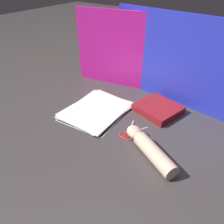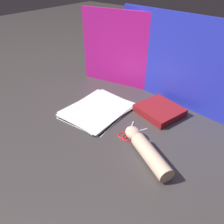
% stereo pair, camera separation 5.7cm
% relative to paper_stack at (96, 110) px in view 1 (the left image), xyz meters
% --- Properties ---
extents(ground_plane, '(6.00, 6.00, 0.00)m').
position_rel_paper_stack_xyz_m(ground_plane, '(0.10, -0.04, -0.01)').
color(ground_plane, '#3D3838').
extents(backdrop_panel_left, '(0.62, 0.14, 0.46)m').
position_rel_paper_stack_xyz_m(backdrop_panel_left, '(-0.06, 0.35, 0.22)').
color(backdrop_panel_left, '#D81E9E').
rests_on(backdrop_panel_left, ground_plane).
extents(backdrop_panel_center, '(0.84, 0.12, 0.49)m').
position_rel_paper_stack_xyz_m(backdrop_panel_center, '(0.30, 0.35, 0.24)').
color(backdrop_panel_center, '#2833D1').
rests_on(backdrop_panel_center, ground_plane).
extents(paper_stack, '(0.32, 0.38, 0.02)m').
position_rel_paper_stack_xyz_m(paper_stack, '(0.00, 0.00, 0.00)').
color(paper_stack, white).
rests_on(paper_stack, ground_plane).
extents(book_closed, '(0.26, 0.25, 0.04)m').
position_rel_paper_stack_xyz_m(book_closed, '(0.28, 0.19, 0.01)').
color(book_closed, maroon).
rests_on(book_closed, ground_plane).
extents(scissors, '(0.10, 0.16, 0.01)m').
position_rel_paper_stack_xyz_m(scissors, '(0.25, -0.06, -0.00)').
color(scissors, silver).
rests_on(scissors, ground_plane).
extents(hand_forearm, '(0.31, 0.21, 0.06)m').
position_rel_paper_stack_xyz_m(hand_forearm, '(0.39, -0.12, 0.02)').
color(hand_forearm, beige).
rests_on(hand_forearm, ground_plane).
extents(paper_scrap_near, '(0.02, 0.02, 0.00)m').
position_rel_paper_stack_xyz_m(paper_scrap_near, '(0.33, -0.10, -0.01)').
color(paper_scrap_near, white).
rests_on(paper_scrap_near, ground_plane).
extents(paper_scrap_mid, '(0.03, 0.03, 0.00)m').
position_rel_paper_stack_xyz_m(paper_scrap_mid, '(0.36, -0.10, -0.01)').
color(paper_scrap_mid, white).
rests_on(paper_scrap_mid, ground_plane).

